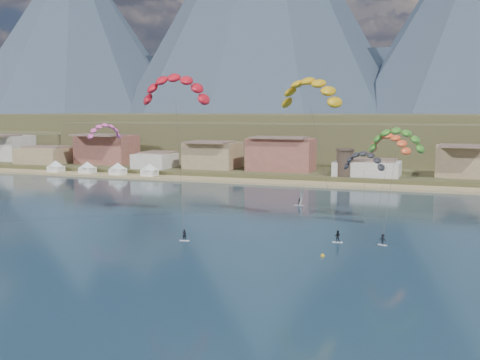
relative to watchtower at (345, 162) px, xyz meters
The scene contains 16 objects.
ground 114.29m from the watchtower, 92.51° to the right, with size 2400.00×2400.00×0.00m, color #0D2031.
beach 11.25m from the watchtower, 122.01° to the right, with size 2200.00×12.00×0.90m.
land 446.07m from the watchtower, 90.64° to the left, with size 2200.00×900.00×4.00m.
foothills 119.77m from the watchtower, 81.65° to the left, with size 940.00×210.00×18.00m.
mountain_ridge 724.36m from the watchtower, 91.58° to the left, with size 2060.00×480.00×400.00m.
town 45.73m from the watchtower, 169.92° to the left, with size 400.00×24.00×12.00m.
watchtower is the anchor object (origin of this frame).
beach_tents 81.69m from the watchtower, behind, with size 43.40×6.40×5.00m.
kitesurfer_red 78.53m from the watchtower, 106.79° to the right, with size 17.53×21.21×32.89m.
kitesurfer_yellow 69.51m from the watchtower, 86.66° to the right, with size 16.39×20.10×31.41m.
kitesurfer_green 72.99m from the watchtower, 73.60° to the right, with size 10.52×14.62×21.05m.
distant_kite_pink 72.46m from the watchtower, 143.31° to the right, with size 8.85×9.46×20.30m.
distant_kite_dark 61.10m from the watchtower, 77.25° to the right, with size 9.13×6.33×15.91m.
distant_kite_orange 62.06m from the watchtower, 72.65° to the right, with size 9.82×7.73×19.24m.
windsurfer 46.51m from the watchtower, 93.48° to the right, with size 2.36×2.58×4.06m.
buoy 92.49m from the watchtower, 82.67° to the right, with size 0.61×0.61×0.61m.
Camera 1 is at (33.77, -63.06, 22.13)m, focal length 43.37 mm.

